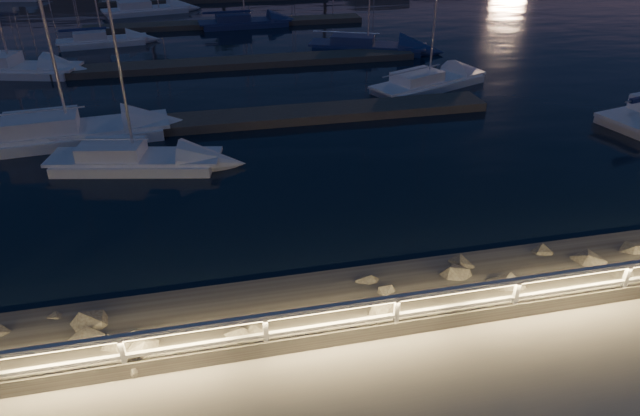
{
  "coord_description": "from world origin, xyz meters",
  "views": [
    {
      "loc": [
        -2.92,
        -9.55,
        9.02
      ],
      "look_at": [
        0.1,
        4.0,
        1.24
      ],
      "focal_mm": 32.0,
      "sensor_mm": 36.0,
      "label": 1
    }
  ],
  "objects_px": {
    "guard_rail": "(351,312)",
    "sailboat_n": "(144,9)",
    "sailboat_f": "(64,131)",
    "sailboat_b": "(130,158)",
    "sailboat_c": "(426,81)",
    "sailboat_k": "(242,22)",
    "sailboat_l": "(364,45)",
    "sailboat_i": "(100,40)",
    "sailboat_j": "(7,67)"
  },
  "relations": [
    {
      "from": "sailboat_b",
      "to": "sailboat_f",
      "type": "bearing_deg",
      "value": 143.1
    },
    {
      "from": "sailboat_b",
      "to": "sailboat_n",
      "type": "distance_m",
      "value": 32.71
    },
    {
      "from": "sailboat_j",
      "to": "sailboat_n",
      "type": "xyz_separation_m",
      "value": [
        7.01,
        17.68,
        -0.02
      ]
    },
    {
      "from": "sailboat_c",
      "to": "sailboat_k",
      "type": "bearing_deg",
      "value": 90.9
    },
    {
      "from": "sailboat_k",
      "to": "sailboat_l",
      "type": "distance_m",
      "value": 12.07
    },
    {
      "from": "sailboat_f",
      "to": "sailboat_n",
      "type": "height_order",
      "value": "sailboat_f"
    },
    {
      "from": "sailboat_l",
      "to": "sailboat_n",
      "type": "relative_size",
      "value": 1.04
    },
    {
      "from": "sailboat_c",
      "to": "sailboat_l",
      "type": "relative_size",
      "value": 0.93
    },
    {
      "from": "guard_rail",
      "to": "sailboat_c",
      "type": "bearing_deg",
      "value": 63.51
    },
    {
      "from": "sailboat_c",
      "to": "sailboat_k",
      "type": "xyz_separation_m",
      "value": [
        -8.24,
        18.34,
        0.0
      ]
    },
    {
      "from": "guard_rail",
      "to": "sailboat_f",
      "type": "bearing_deg",
      "value": 119.23
    },
    {
      "from": "sailboat_f",
      "to": "sailboat_k",
      "type": "height_order",
      "value": "sailboat_f"
    },
    {
      "from": "sailboat_c",
      "to": "sailboat_k",
      "type": "height_order",
      "value": "sailboat_k"
    },
    {
      "from": "guard_rail",
      "to": "sailboat_n",
      "type": "relative_size",
      "value": 3.48
    },
    {
      "from": "guard_rail",
      "to": "sailboat_n",
      "type": "bearing_deg",
      "value": 98.39
    },
    {
      "from": "sailboat_f",
      "to": "guard_rail",
      "type": "bearing_deg",
      "value": -66.42
    },
    {
      "from": "sailboat_b",
      "to": "sailboat_i",
      "type": "height_order",
      "value": "sailboat_b"
    },
    {
      "from": "sailboat_f",
      "to": "sailboat_j",
      "type": "xyz_separation_m",
      "value": [
        -4.96,
        11.59,
        -0.01
      ]
    },
    {
      "from": "sailboat_k",
      "to": "sailboat_c",
      "type": "bearing_deg",
      "value": -69.28
    },
    {
      "from": "sailboat_j",
      "to": "sailboat_k",
      "type": "relative_size",
      "value": 1.11
    },
    {
      "from": "sailboat_c",
      "to": "sailboat_j",
      "type": "xyz_separation_m",
      "value": [
        -23.14,
        7.94,
        0.05
      ]
    },
    {
      "from": "sailboat_i",
      "to": "sailboat_l",
      "type": "relative_size",
      "value": 0.78
    },
    {
      "from": "guard_rail",
      "to": "sailboat_f",
      "type": "xyz_separation_m",
      "value": [
        -8.65,
        15.46,
        -0.91
      ]
    },
    {
      "from": "sailboat_b",
      "to": "sailboat_l",
      "type": "height_order",
      "value": "sailboat_l"
    },
    {
      "from": "guard_rail",
      "to": "sailboat_f",
      "type": "height_order",
      "value": "sailboat_f"
    },
    {
      "from": "sailboat_c",
      "to": "sailboat_n",
      "type": "bearing_deg",
      "value": 98.91
    },
    {
      "from": "sailboat_n",
      "to": "guard_rail",
      "type": "bearing_deg",
      "value": -95.45
    },
    {
      "from": "sailboat_f",
      "to": "sailboat_n",
      "type": "bearing_deg",
      "value": 80.34
    },
    {
      "from": "sailboat_c",
      "to": "sailboat_b",
      "type": "bearing_deg",
      "value": -178.3
    },
    {
      "from": "guard_rail",
      "to": "sailboat_i",
      "type": "bearing_deg",
      "value": 105.2
    },
    {
      "from": "sailboat_f",
      "to": "sailboat_i",
      "type": "distance_m",
      "value": 17.93
    },
    {
      "from": "sailboat_i",
      "to": "sailboat_k",
      "type": "relative_size",
      "value": 0.84
    },
    {
      "from": "sailboat_k",
      "to": "sailboat_n",
      "type": "bearing_deg",
      "value": 133.85
    },
    {
      "from": "guard_rail",
      "to": "sailboat_k",
      "type": "relative_size",
      "value": 3.6
    },
    {
      "from": "guard_rail",
      "to": "sailboat_l",
      "type": "distance_m",
      "value": 29.14
    },
    {
      "from": "sailboat_i",
      "to": "sailboat_n",
      "type": "xyz_separation_m",
      "value": [
        2.47,
        11.35,
        0.03
      ]
    },
    {
      "from": "sailboat_b",
      "to": "sailboat_i",
      "type": "xyz_separation_m",
      "value": [
        -3.4,
        21.35,
        -0.0
      ]
    },
    {
      "from": "sailboat_f",
      "to": "sailboat_k",
      "type": "xyz_separation_m",
      "value": [
        9.94,
        22.0,
        -0.06
      ]
    },
    {
      "from": "sailboat_k",
      "to": "sailboat_n",
      "type": "relative_size",
      "value": 0.97
    },
    {
      "from": "sailboat_b",
      "to": "sailboat_c",
      "type": "bearing_deg",
      "value": 36.96
    },
    {
      "from": "guard_rail",
      "to": "sailboat_l",
      "type": "xyz_separation_m",
      "value": [
        8.57,
        27.84,
        -0.97
      ]
    },
    {
      "from": "sailboat_j",
      "to": "sailboat_b",
      "type": "bearing_deg",
      "value": -46.57
    },
    {
      "from": "sailboat_b",
      "to": "sailboat_k",
      "type": "height_order",
      "value": "sailboat_k"
    },
    {
      "from": "guard_rail",
      "to": "sailboat_c",
      "type": "distance_m",
      "value": 21.38
    },
    {
      "from": "guard_rail",
      "to": "sailboat_b",
      "type": "distance_m",
      "value": 13.34
    },
    {
      "from": "sailboat_f",
      "to": "sailboat_j",
      "type": "height_order",
      "value": "sailboat_f"
    },
    {
      "from": "sailboat_i",
      "to": "sailboat_c",
      "type": "bearing_deg",
      "value": -45.64
    },
    {
      "from": "sailboat_c",
      "to": "sailboat_f",
      "type": "xyz_separation_m",
      "value": [
        -18.18,
        -3.66,
        0.06
      ]
    },
    {
      "from": "sailboat_i",
      "to": "sailboat_l",
      "type": "height_order",
      "value": "sailboat_l"
    },
    {
      "from": "sailboat_l",
      "to": "sailboat_n",
      "type": "height_order",
      "value": "sailboat_l"
    }
  ]
}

